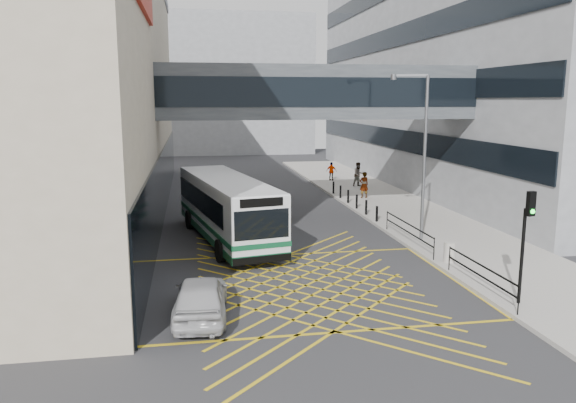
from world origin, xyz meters
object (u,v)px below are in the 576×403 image
car_dark (225,212)px  car_silver (255,193)px  traffic_light (526,231)px  pedestrian_c (332,171)px  car_white (201,297)px  pedestrian_b (359,174)px  pedestrian_a (364,185)px  bus (226,207)px  litter_bin (450,252)px  street_lamp (421,147)px

car_dark → car_silver: bearing=-127.5°
car_silver → traffic_light: (6.78, -21.20, 1.99)m
pedestrian_c → car_silver: bearing=79.7°
car_white → pedestrian_b: pedestrian_b is taller
car_silver → pedestrian_a: 7.89m
pedestrian_b → bus: bearing=-140.5°
car_dark → pedestrian_a: pedestrian_a is taller
car_silver → litter_bin: car_silver is taller
traffic_light → litter_bin: traffic_light is taller
car_dark → pedestrian_c: (10.18, 15.60, 0.17)m
car_white → pedestrian_b: 28.81m
pedestrian_c → street_lamp: bearing=117.8°
pedestrian_a → pedestrian_b: bearing=-112.8°
traffic_light → car_silver: bearing=96.9°
traffic_light → street_lamp: street_lamp is taller
car_silver → litter_bin: 17.33m
traffic_light → pedestrian_a: size_ratio=2.12×
car_silver → pedestrian_b: 10.59m
street_lamp → litter_bin: (-0.21, -4.03, -4.20)m
bus → street_lamp: (9.43, -2.20, 3.08)m
pedestrian_a → car_white: bearing=49.6°
car_dark → street_lamp: 11.50m
car_white → pedestrian_c: size_ratio=2.90×
traffic_light → litter_bin: (-0.14, 5.20, -2.13)m
litter_bin → street_lamp: bearing=87.0°
pedestrian_a → pedestrian_b: (1.20, 5.26, 0.04)m
car_silver → pedestrian_c: 11.94m
traffic_light → pedestrian_b: traffic_light is taller
pedestrian_b → pedestrian_c: 3.87m
car_dark → pedestrian_c: 18.63m
litter_bin → pedestrian_a: bearing=85.7°
car_dark → traffic_light: traffic_light is taller
bus → car_silver: bus is taller
car_silver → traffic_light: traffic_light is taller
car_dark → pedestrian_a: bearing=-164.0°
litter_bin → pedestrian_b: size_ratio=0.45×
litter_bin → pedestrian_a: (1.23, 16.18, 0.49)m
car_silver → traffic_light: size_ratio=1.20×
car_dark → litter_bin: 13.13m
car_white → pedestrian_a: size_ratio=2.48×
car_white → litter_bin: size_ratio=5.28×
traffic_light → litter_bin: 5.62m
street_lamp → car_dark: bearing=169.5°
car_white → pedestrian_a: pedestrian_a is taller
bus → traffic_light: 14.80m
bus → traffic_light: (9.35, -11.43, 1.01)m
traffic_light → pedestrian_b: bearing=74.2°
car_silver → pedestrian_b: bearing=-156.4°
car_dark → pedestrian_b: pedestrian_b is taller
traffic_light → street_lamp: 9.46m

